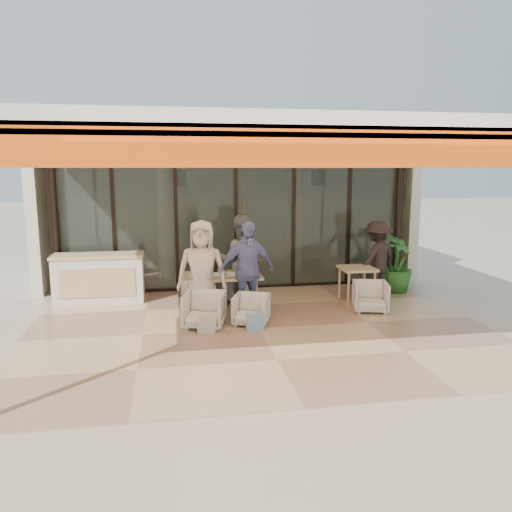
{
  "coord_description": "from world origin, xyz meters",
  "views": [
    {
      "loc": [
        -1.49,
        -8.25,
        2.79
      ],
      "look_at": [
        0.1,
        0.9,
        1.15
      ],
      "focal_mm": 35.0,
      "sensor_mm": 36.0,
      "label": 1
    }
  ],
  "objects_px": {
    "chair_near_right": "(251,308)",
    "diner_periwinkle": "(247,270)",
    "dining_table": "(222,277)",
    "side_chair": "(371,295)",
    "chair_far_left": "(198,285)",
    "potted_palm": "(396,264)",
    "side_table": "(357,272)",
    "chair_near_left": "(204,308)",
    "chair_far_right": "(237,283)",
    "diner_navy": "(199,267)",
    "standing_woman": "(377,259)",
    "host_counter": "(99,278)",
    "diner_cream": "(202,270)",
    "diner_grey": "(240,260)"
  },
  "relations": [
    {
      "from": "standing_woman",
      "to": "diner_navy",
      "type": "bearing_deg",
      "value": -24.76
    },
    {
      "from": "chair_far_left",
      "to": "diner_navy",
      "type": "bearing_deg",
      "value": 79.19
    },
    {
      "from": "diner_periwinkle",
      "to": "side_chair",
      "type": "relative_size",
      "value": 2.74
    },
    {
      "from": "diner_grey",
      "to": "diner_periwinkle",
      "type": "relative_size",
      "value": 1.02
    },
    {
      "from": "host_counter",
      "to": "diner_cream",
      "type": "height_order",
      "value": "diner_cream"
    },
    {
      "from": "diner_navy",
      "to": "standing_woman",
      "type": "height_order",
      "value": "standing_woman"
    },
    {
      "from": "diner_periwinkle",
      "to": "dining_table",
      "type": "bearing_deg",
      "value": 120.45
    },
    {
      "from": "chair_near_right",
      "to": "diner_periwinkle",
      "type": "height_order",
      "value": "diner_periwinkle"
    },
    {
      "from": "chair_far_left",
      "to": "chair_near_right",
      "type": "height_order",
      "value": "chair_far_left"
    },
    {
      "from": "side_chair",
      "to": "chair_far_left",
      "type": "bearing_deg",
      "value": 170.69
    },
    {
      "from": "diner_grey",
      "to": "chair_near_left",
      "type": "bearing_deg",
      "value": 64.98
    },
    {
      "from": "chair_near_right",
      "to": "side_chair",
      "type": "distance_m",
      "value": 2.48
    },
    {
      "from": "chair_near_right",
      "to": "side_chair",
      "type": "bearing_deg",
      "value": 30.83
    },
    {
      "from": "chair_near_left",
      "to": "diner_periwinkle",
      "type": "bearing_deg",
      "value": 46.57
    },
    {
      "from": "potted_palm",
      "to": "diner_cream",
      "type": "bearing_deg",
      "value": -163.77
    },
    {
      "from": "diner_navy",
      "to": "potted_palm",
      "type": "xyz_separation_m",
      "value": [
        4.45,
        0.4,
        -0.17
      ]
    },
    {
      "from": "chair_near_right",
      "to": "diner_periwinkle",
      "type": "relative_size",
      "value": 0.34
    },
    {
      "from": "side_chair",
      "to": "diner_periwinkle",
      "type": "bearing_deg",
      "value": -166.87
    },
    {
      "from": "chair_far_left",
      "to": "chair_near_right",
      "type": "xyz_separation_m",
      "value": [
        0.84,
        -1.9,
        -0.01
      ]
    },
    {
      "from": "side_table",
      "to": "chair_near_right",
      "type": "bearing_deg",
      "value": -154.31
    },
    {
      "from": "chair_far_right",
      "to": "diner_cream",
      "type": "distance_m",
      "value": 1.73
    },
    {
      "from": "dining_table",
      "to": "potted_palm",
      "type": "distance_m",
      "value": 4.13
    },
    {
      "from": "chair_far_left",
      "to": "side_chair",
      "type": "relative_size",
      "value": 0.97
    },
    {
      "from": "chair_far_left",
      "to": "potted_palm",
      "type": "height_order",
      "value": "potted_palm"
    },
    {
      "from": "diner_navy",
      "to": "chair_far_right",
      "type": "bearing_deg",
      "value": -135.63
    },
    {
      "from": "side_chair",
      "to": "standing_woman",
      "type": "xyz_separation_m",
      "value": [
        0.62,
        1.19,
        0.5
      ]
    },
    {
      "from": "side_table",
      "to": "chair_near_left",
      "type": "bearing_deg",
      "value": -160.3
    },
    {
      "from": "dining_table",
      "to": "diner_navy",
      "type": "distance_m",
      "value": 0.62
    },
    {
      "from": "side_chair",
      "to": "dining_table",
      "type": "bearing_deg",
      "value": -175.61
    },
    {
      "from": "chair_far_left",
      "to": "side_table",
      "type": "height_order",
      "value": "side_table"
    },
    {
      "from": "chair_near_right",
      "to": "chair_far_right",
      "type": "bearing_deg",
      "value": 110.96
    },
    {
      "from": "chair_near_left",
      "to": "chair_far_right",
      "type": "bearing_deg",
      "value": 81.95
    },
    {
      "from": "dining_table",
      "to": "diner_cream",
      "type": "relative_size",
      "value": 0.81
    },
    {
      "from": "chair_far_left",
      "to": "diner_periwinkle",
      "type": "relative_size",
      "value": 0.35
    },
    {
      "from": "host_counter",
      "to": "potted_palm",
      "type": "distance_m",
      "value": 6.5
    },
    {
      "from": "chair_far_left",
      "to": "standing_woman",
      "type": "xyz_separation_m",
      "value": [
        3.9,
        -0.28,
        0.51
      ]
    },
    {
      "from": "diner_navy",
      "to": "diner_cream",
      "type": "xyz_separation_m",
      "value": [
        0.0,
        -0.9,
        0.11
      ]
    },
    {
      "from": "chair_far_left",
      "to": "host_counter",
      "type": "bearing_deg",
      "value": -13.93
    },
    {
      "from": "chair_far_right",
      "to": "chair_near_left",
      "type": "xyz_separation_m",
      "value": [
        -0.84,
        -1.9,
        0.01
      ]
    },
    {
      "from": "diner_cream",
      "to": "standing_woman",
      "type": "height_order",
      "value": "diner_cream"
    },
    {
      "from": "chair_near_right",
      "to": "diner_periwinkle",
      "type": "distance_m",
      "value": 0.78
    },
    {
      "from": "diner_cream",
      "to": "standing_woman",
      "type": "bearing_deg",
      "value": 25.6
    },
    {
      "from": "chair_near_left",
      "to": "diner_grey",
      "type": "relative_size",
      "value": 0.38
    },
    {
      "from": "side_table",
      "to": "potted_palm",
      "type": "height_order",
      "value": "potted_palm"
    },
    {
      "from": "chair_far_right",
      "to": "side_chair",
      "type": "distance_m",
      "value": 2.85
    },
    {
      "from": "side_table",
      "to": "side_chair",
      "type": "height_order",
      "value": "side_table"
    },
    {
      "from": "chair_near_left",
      "to": "standing_woman",
      "type": "relative_size",
      "value": 0.43
    },
    {
      "from": "dining_table",
      "to": "chair_near_left",
      "type": "bearing_deg",
      "value": -113.28
    },
    {
      "from": "dining_table",
      "to": "diner_navy",
      "type": "height_order",
      "value": "diner_navy"
    },
    {
      "from": "host_counter",
      "to": "diner_periwinkle",
      "type": "bearing_deg",
      "value": -27.68
    }
  ]
}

